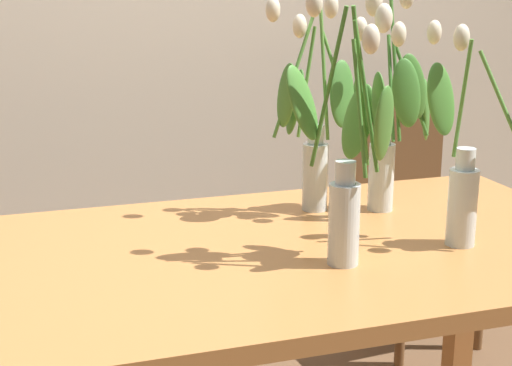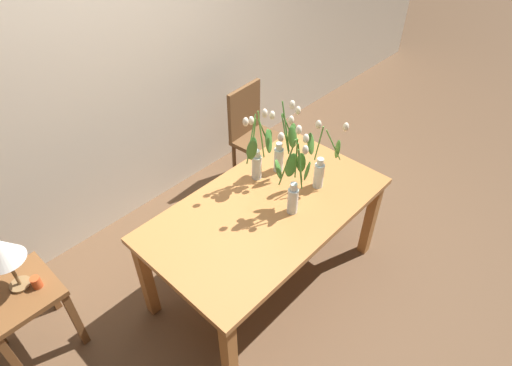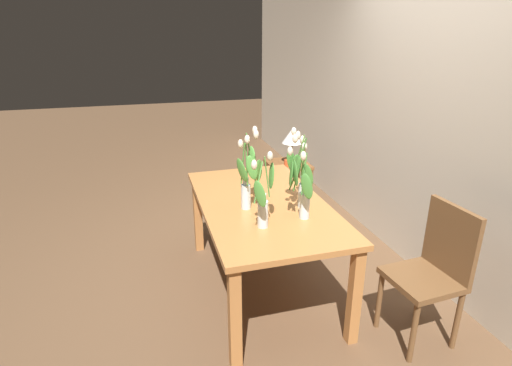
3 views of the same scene
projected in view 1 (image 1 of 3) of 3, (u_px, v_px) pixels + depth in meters
The scene contains 6 objects.
dining_table at pixel (287, 282), 1.81m from camera, with size 1.60×0.90×0.74m.
tulip_vase_0 at pixel (470, 171), 1.76m from camera, with size 0.23×0.19×0.50m.
tulip_vase_1 at pixel (317, 129), 1.99m from camera, with size 0.28×0.15×0.57m.
tulip_vase_2 at pixel (350, 158), 1.64m from camera, with size 0.24×0.21×0.58m.
tulip_vase_3 at pixel (395, 136), 1.99m from camera, with size 0.19×0.17×0.59m.
dining_chair at pixel (408, 201), 2.91m from camera, with size 0.43×0.43×0.93m.
Camera 1 is at (-0.59, -1.59, 1.35)m, focal length 54.14 mm.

